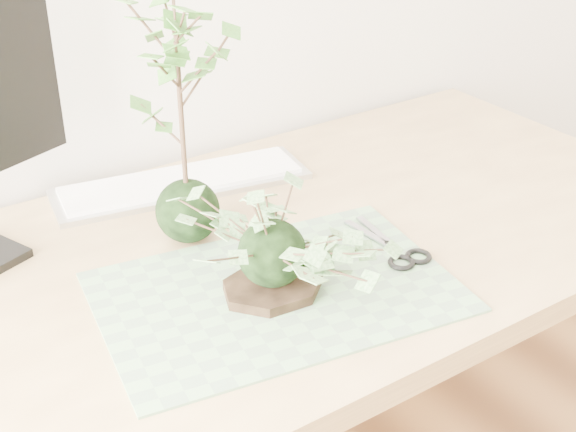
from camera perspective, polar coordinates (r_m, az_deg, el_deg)
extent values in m
cube|color=tan|center=(1.21, -4.16, -3.83)|extent=(1.60, 0.70, 0.04)
cube|color=tan|center=(1.99, 10.52, -2.51)|extent=(0.06, 0.06, 0.70)
cube|color=#5C7A5E|center=(1.12, -0.80, -5.41)|extent=(0.53, 0.40, 0.00)
cylinder|color=black|center=(1.12, -1.11, -5.06)|extent=(0.16, 0.16, 0.01)
sphere|color=black|center=(1.09, -1.14, -2.66)|extent=(0.09, 0.09, 0.09)
sphere|color=black|center=(1.23, -7.14, 0.37)|extent=(0.10, 0.10, 0.10)
cylinder|color=#372619|center=(1.17, -7.56, 6.51)|extent=(0.01, 0.01, 0.24)
cube|color=#B4B4B4|center=(1.42, -7.56, 2.27)|extent=(0.46, 0.20, 0.01)
cube|color=white|center=(1.41, -7.58, 2.58)|extent=(0.43, 0.17, 0.01)
cube|color=#90909C|center=(1.25, 5.62, -1.34)|extent=(0.02, 0.10, 0.00)
cube|color=#90909C|center=(1.26, 6.13, -1.15)|extent=(0.02, 0.10, 0.00)
torus|color=black|center=(1.19, 8.14, -3.27)|extent=(0.04, 0.04, 0.01)
torus|color=black|center=(1.21, 9.30, -2.80)|extent=(0.04, 0.04, 0.01)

